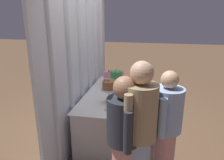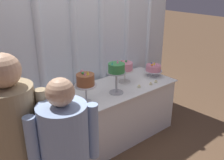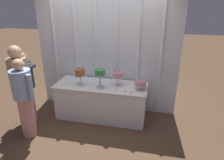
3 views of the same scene
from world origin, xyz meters
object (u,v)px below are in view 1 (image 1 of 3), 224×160
cake_display_leftmost (109,86)px  cake_display_midleft (116,76)px  tealight_near_left (123,86)px  cake_display_midright (109,75)px  guest_man_dark_suit (140,130)px  tealight_near_right (126,83)px  cake_display_rightmost (118,74)px  guest_girl_blue_dress (124,137)px  cake_table (109,112)px  tealight_far_left (106,110)px  tealight_far_right (126,81)px  guest_man_pink_jacket (166,128)px

cake_display_leftmost → cake_display_midleft: cake_display_midleft is taller
cake_display_leftmost → tealight_near_left: (0.76, -0.10, -0.25)m
cake_display_midright → guest_man_dark_suit: guest_man_dark_suit is taller
tealight_near_right → guest_man_dark_suit: size_ratio=0.03×
cake_display_rightmost → guest_girl_blue_dress: bearing=-168.8°
cake_table → tealight_near_left: tealight_near_left is taller
tealight_far_left → guest_girl_blue_dress: bearing=-153.0°
cake_display_leftmost → cake_display_midleft: 0.43m
cake_display_rightmost → tealight_near_left: (-0.45, -0.16, -0.10)m
cake_display_midright → cake_display_rightmost: 0.49m
tealight_near_right → tealight_far_right: size_ratio=0.89×
guest_man_dark_suit → tealight_far_right: bearing=11.4°
cake_display_leftmost → cake_display_midleft: (0.43, -0.03, 0.03)m
cake_table → cake_display_midleft: (0.02, -0.13, 0.67)m
guest_girl_blue_dress → guest_man_pink_jacket: bearing=-57.9°
cake_display_midright → guest_man_pink_jacket: 1.78m
cake_display_midright → tealight_far_right: cake_display_midright is taller
tealight_near_left → guest_man_dark_suit: size_ratio=0.03×
tealight_far_left → tealight_near_left: bearing=-4.3°
guest_man_pink_jacket → tealight_far_left: bearing=61.5°
cake_display_leftmost → tealight_near_right: (0.94, -0.13, -0.25)m
cake_display_midleft → tealight_near_left: (0.33, -0.07, -0.28)m
tealight_far_left → guest_man_dark_suit: bearing=-142.8°
cake_display_midright → guest_man_pink_jacket: guest_man_pink_jacket is taller
cake_display_midleft → tealight_near_right: cake_display_midleft is taller
cake_display_midright → tealight_near_right: size_ratio=7.39×
tealight_near_right → guest_girl_blue_dress: (-1.96, -0.24, 0.05)m
cake_table → cake_display_midright: bearing=10.1°
cake_display_midleft → cake_display_midright: size_ratio=1.30×
tealight_near_right → guest_man_pink_jacket: 1.82m
cake_display_midright → tealight_near_right: cake_display_midright is taller
cake_display_midright → cake_display_rightmost: bearing=-12.0°
tealight_near_left → tealight_far_right: 0.30m
cake_display_leftmost → tealight_far_right: 1.09m
tealight_near_left → tealight_near_right: tealight_near_left is taller
cake_display_rightmost → guest_man_pink_jacket: (-1.94, -0.88, -0.06)m
cake_table → cake_display_midleft: size_ratio=4.45×
tealight_far_right → guest_girl_blue_dress: 2.09m
cake_table → tealight_far_left: tealight_far_left is taller
cake_display_rightmost → tealight_far_right: size_ratio=5.13×
tealight_near_left → tealight_far_left: bearing=175.7°
cake_display_rightmost → guest_man_pink_jacket: bearing=-155.6°
tealight_near_left → guest_man_pink_jacket: bearing=-154.2°
tealight_far_right → cake_table: bearing=160.9°
cake_table → tealight_near_right: size_ratio=42.89×
cake_display_leftmost → guest_man_dark_suit: size_ratio=0.24×
cake_display_leftmost → guest_girl_blue_dress: bearing=-159.6°
cake_display_midright → tealight_far_left: cake_display_midright is taller
cake_display_leftmost → guest_man_dark_suit: 1.13m
guest_man_dark_suit → cake_display_midright: bearing=21.9°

